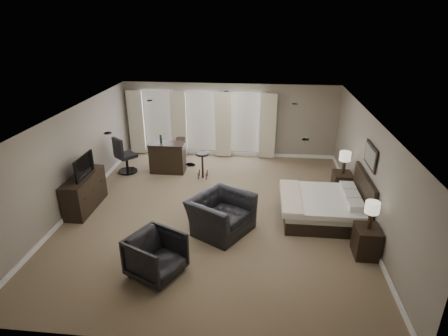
# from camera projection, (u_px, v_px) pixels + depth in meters

# --- Properties ---
(room) EXTENTS (7.60, 8.60, 2.64)m
(room) POSITION_uv_depth(u_px,v_px,m) (214.00, 167.00, 9.34)
(room) COLOR brown
(room) RESTS_ON ground
(window_bay) EXTENTS (5.25, 0.20, 2.30)m
(window_bay) POSITION_uv_depth(u_px,v_px,m) (201.00, 123.00, 13.23)
(window_bay) COLOR silver
(window_bay) RESTS_ON room
(bed) EXTENTS (1.97, 1.88, 1.25)m
(bed) POSITION_uv_depth(u_px,v_px,m) (317.00, 196.00, 9.31)
(bed) COLOR silver
(bed) RESTS_ON ground
(nightstand_near) EXTENTS (0.50, 0.61, 0.67)m
(nightstand_near) POSITION_uv_depth(u_px,v_px,m) (366.00, 241.00, 8.01)
(nightstand_near) COLOR black
(nightstand_near) RESTS_ON ground
(nightstand_far) EXTENTS (0.50, 0.61, 0.66)m
(nightstand_far) POSITION_uv_depth(u_px,v_px,m) (341.00, 184.00, 10.67)
(nightstand_far) COLOR black
(nightstand_far) RESTS_ON ground
(lamp_near) EXTENTS (0.30, 0.30, 0.62)m
(lamp_near) POSITION_uv_depth(u_px,v_px,m) (371.00, 215.00, 7.76)
(lamp_near) COLOR beige
(lamp_near) RESTS_ON nightstand_near
(lamp_far) EXTENTS (0.31, 0.31, 0.64)m
(lamp_far) POSITION_uv_depth(u_px,v_px,m) (344.00, 163.00, 10.41)
(lamp_far) COLOR beige
(lamp_far) RESTS_ON nightstand_far
(wall_art) EXTENTS (0.04, 0.96, 0.56)m
(wall_art) POSITION_uv_depth(u_px,v_px,m) (370.00, 156.00, 8.76)
(wall_art) COLOR slate
(wall_art) RESTS_ON room
(dresser) EXTENTS (0.52, 1.61, 0.94)m
(dresser) POSITION_uv_depth(u_px,v_px,m) (85.00, 192.00, 9.87)
(dresser) COLOR black
(dresser) RESTS_ON ground
(tv) EXTENTS (0.57, 0.99, 0.13)m
(tv) POSITION_uv_depth(u_px,v_px,m) (82.00, 174.00, 9.66)
(tv) COLOR black
(tv) RESTS_ON dresser
(armchair_near) EXTENTS (1.47, 1.64, 1.20)m
(armchair_near) POSITION_uv_depth(u_px,v_px,m) (221.00, 209.00, 8.80)
(armchair_near) COLOR black
(armchair_near) RESTS_ON ground
(armchair_far) EXTENTS (1.21, 1.24, 0.97)m
(armchair_far) POSITION_uv_depth(u_px,v_px,m) (156.00, 254.00, 7.35)
(armchair_far) COLOR black
(armchair_far) RESTS_ON ground
(bar_counter) EXTENTS (1.15, 0.60, 1.00)m
(bar_counter) POSITION_uv_depth(u_px,v_px,m) (168.00, 157.00, 12.11)
(bar_counter) COLOR black
(bar_counter) RESTS_ON ground
(bar_stool_left) EXTENTS (0.46, 0.46, 0.76)m
(bar_stool_left) POSITION_uv_depth(u_px,v_px,m) (181.00, 148.00, 13.26)
(bar_stool_left) COLOR black
(bar_stool_left) RESTS_ON ground
(bar_stool_right) EXTENTS (0.52, 0.52, 0.84)m
(bar_stool_right) POSITION_uv_depth(u_px,v_px,m) (203.00, 165.00, 11.69)
(bar_stool_right) COLOR black
(bar_stool_right) RESTS_ON ground
(desk_chair) EXTENTS (0.87, 0.87, 1.22)m
(desk_chair) POSITION_uv_depth(u_px,v_px,m) (126.00, 155.00, 12.04)
(desk_chair) COLOR black
(desk_chair) RESTS_ON ground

